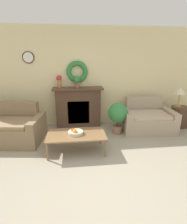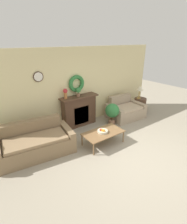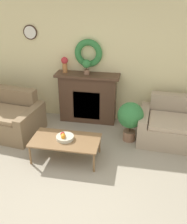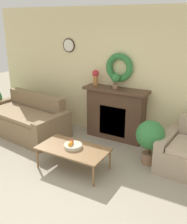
% 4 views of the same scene
% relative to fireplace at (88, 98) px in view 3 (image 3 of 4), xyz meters
% --- Properties ---
extents(ground_plane, '(16.00, 16.00, 0.00)m').
position_rel_fireplace_xyz_m(ground_plane, '(0.15, -2.56, -0.56)').
color(ground_plane, '#9E937F').
extents(wall_back, '(6.80, 0.20, 2.70)m').
position_rel_fireplace_xyz_m(wall_back, '(0.14, 0.20, 0.80)').
color(wall_back, beige).
rests_on(wall_back, ground_plane).
extents(fireplace, '(1.36, 0.41, 1.11)m').
position_rel_fireplace_xyz_m(fireplace, '(0.00, 0.00, 0.00)').
color(fireplace, '#4C3323').
rests_on(fireplace, ground_plane).
extents(loveseat_right, '(1.41, 1.07, 0.83)m').
position_rel_fireplace_xyz_m(loveseat_right, '(1.83, -0.48, -0.26)').
color(loveseat_right, tan).
rests_on(loveseat_right, ground_plane).
extents(coffee_table, '(1.20, 0.65, 0.39)m').
position_rel_fireplace_xyz_m(coffee_table, '(-0.09, -1.48, -0.20)').
color(coffee_table, olive).
rests_on(coffee_table, ground_plane).
extents(fruit_bowl, '(0.31, 0.31, 0.12)m').
position_rel_fireplace_xyz_m(fruit_bowl, '(-0.11, -1.47, -0.13)').
color(fruit_bowl, beige).
rests_on(fruit_bowl, coffee_table).
extents(vase_on_mantel_left, '(0.15, 0.15, 0.33)m').
position_rel_fireplace_xyz_m(vase_on_mantel_left, '(-0.49, 0.01, 0.74)').
color(vase_on_mantel_left, '#AD6B38').
rests_on(vase_on_mantel_left, fireplace).
extents(potted_plant_on_mantel, '(0.18, 0.18, 0.31)m').
position_rel_fireplace_xyz_m(potted_plant_on_mantel, '(-0.02, -0.01, 0.74)').
color(potted_plant_on_mantel, '#8E664C').
rests_on(potted_plant_on_mantel, fireplace).
extents(potted_plant_floor_by_loveseat, '(0.51, 0.51, 0.81)m').
position_rel_fireplace_xyz_m(potted_plant_floor_by_loveseat, '(0.98, -0.67, -0.04)').
color(potted_plant_floor_by_loveseat, '#8E664C').
rests_on(potted_plant_floor_by_loveseat, ground_plane).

